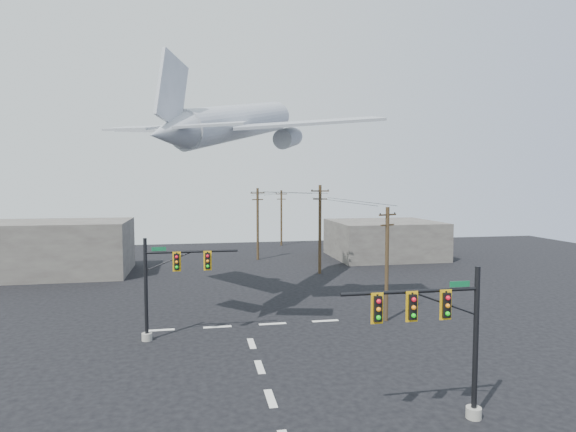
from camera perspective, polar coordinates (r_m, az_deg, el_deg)
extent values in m
plane|color=black|center=(24.71, -2.09, -20.81)|extent=(120.00, 120.00, 0.00)
cube|color=silver|center=(24.70, -2.09, -20.79)|extent=(0.40, 2.00, 0.01)
cube|color=silver|center=(28.35, -3.38, -17.43)|extent=(0.40, 2.00, 0.01)
cube|color=silver|center=(32.07, -4.34, -14.83)|extent=(0.40, 2.00, 0.01)
cube|color=silver|center=(35.80, -14.93, -12.93)|extent=(2.00, 0.40, 0.01)
cube|color=silver|center=(35.73, -8.36, -12.87)|extent=(2.00, 0.40, 0.01)
cube|color=silver|center=(36.10, -1.84, -12.65)|extent=(2.00, 0.40, 0.01)
cube|color=silver|center=(36.91, 4.44, -12.28)|extent=(2.00, 0.40, 0.01)
cylinder|color=gray|center=(24.29, 21.15, -20.92)|extent=(0.68, 0.68, 0.48)
cylinder|color=black|center=(23.15, 21.35, -13.85)|extent=(0.23, 0.23, 6.76)
cylinder|color=black|center=(21.08, 14.35, -8.67)|extent=(6.15, 0.15, 0.15)
cylinder|color=black|center=(21.90, 18.02, -9.82)|extent=(3.29, 0.08, 0.08)
cube|color=black|center=(21.78, 18.20, -9.97)|extent=(0.33, 0.29, 1.06)
cube|color=#E7A70D|center=(21.80, 18.18, -9.96)|extent=(0.53, 0.04, 1.30)
sphere|color=red|center=(21.56, 18.44, -9.20)|extent=(0.19, 0.19, 0.19)
sphere|color=orange|center=(21.64, 18.42, -10.07)|extent=(0.19, 0.19, 0.19)
sphere|color=#0BB710|center=(21.73, 18.40, -10.93)|extent=(0.19, 0.19, 0.19)
cube|color=black|center=(21.09, 14.49, -10.36)|extent=(0.33, 0.29, 1.06)
cube|color=#E7A70D|center=(21.11, 14.46, -10.35)|extent=(0.53, 0.04, 1.30)
sphere|color=red|center=(20.87, 14.70, -9.56)|extent=(0.19, 0.19, 0.19)
sphere|color=orange|center=(20.95, 14.68, -10.46)|extent=(0.19, 0.19, 0.19)
sphere|color=#0BB710|center=(21.04, 14.66, -11.35)|extent=(0.19, 0.19, 0.19)
cube|color=black|center=(20.50, 10.53, -10.72)|extent=(0.33, 0.29, 1.06)
cube|color=#E7A70D|center=(20.52, 10.51, -10.71)|extent=(0.53, 0.04, 1.30)
sphere|color=red|center=(20.27, 10.71, -9.91)|extent=(0.19, 0.19, 0.19)
sphere|color=orange|center=(20.35, 10.70, -10.83)|extent=(0.19, 0.19, 0.19)
sphere|color=#0BB710|center=(20.44, 10.69, -11.75)|extent=(0.19, 0.19, 0.19)
cube|color=#0D5C31|center=(22.00, 19.68, -7.60)|extent=(0.92, 0.04, 0.25)
cylinder|color=gray|center=(33.81, -16.38, -13.57)|extent=(0.68, 0.68, 0.48)
cylinder|color=black|center=(33.01, -16.49, -8.37)|extent=(0.23, 0.23, 6.76)
cylinder|color=black|center=(32.41, -11.29, -4.17)|extent=(5.98, 0.15, 0.15)
cylinder|color=black|center=(32.55, -13.92, -5.21)|extent=(3.21, 0.08, 0.08)
cube|color=black|center=(32.39, -13.05, -5.29)|extent=(0.33, 0.29, 1.06)
cube|color=#E7A70D|center=(32.41, -13.05, -5.28)|extent=(0.53, 0.04, 1.30)
sphere|color=red|center=(32.17, -13.07, -4.74)|extent=(0.19, 0.19, 0.19)
sphere|color=orange|center=(32.23, -13.06, -5.34)|extent=(0.19, 0.19, 0.19)
sphere|color=#0BB710|center=(32.28, -13.05, -5.93)|extent=(0.19, 0.19, 0.19)
cube|color=black|center=(32.37, -9.51, -5.25)|extent=(0.33, 0.29, 1.06)
cube|color=#E7A70D|center=(32.39, -9.51, -5.24)|extent=(0.53, 0.04, 1.30)
sphere|color=red|center=(32.16, -9.51, -4.70)|extent=(0.19, 0.19, 0.19)
sphere|color=orange|center=(32.21, -9.50, -5.29)|extent=(0.19, 0.19, 0.19)
sphere|color=#0BB710|center=(32.26, -9.49, -5.88)|extent=(0.19, 0.19, 0.19)
cube|color=#0D5C31|center=(32.41, -15.06, -3.80)|extent=(0.92, 0.04, 0.25)
cylinder|color=#44321D|center=(36.65, 11.63, -5.64)|extent=(0.28, 0.28, 8.53)
cube|color=#44321D|center=(36.21, 11.72, 0.14)|extent=(1.61, 0.80, 0.11)
cube|color=#44321D|center=(36.27, 11.70, -1.05)|extent=(1.26, 0.64, 0.11)
cylinder|color=black|center=(35.66, 10.88, 0.25)|extent=(0.09, 0.09, 0.11)
cylinder|color=black|center=(36.21, 11.72, 0.29)|extent=(0.09, 0.09, 0.11)
cylinder|color=black|center=(36.76, 12.53, 0.33)|extent=(0.09, 0.09, 0.11)
cylinder|color=#44321D|center=(54.42, 3.80, -1.60)|extent=(0.34, 0.34, 10.04)
cube|color=#44321D|center=(54.17, 3.82, 2.98)|extent=(2.02, 0.53, 0.14)
cube|color=#44321D|center=(54.19, 3.82, 2.02)|extent=(1.58, 0.44, 0.14)
cylinder|color=black|center=(54.12, 2.87, 3.10)|extent=(0.11, 0.11, 0.14)
cylinder|color=black|center=(54.17, 3.82, 3.10)|extent=(0.11, 0.11, 0.14)
cylinder|color=black|center=(54.23, 4.78, 3.09)|extent=(0.11, 0.11, 0.14)
cylinder|color=#44321D|center=(64.03, -3.61, -0.96)|extent=(0.33, 0.33, 9.57)
cube|color=#44321D|center=(63.80, -3.63, 2.74)|extent=(1.95, 0.51, 0.13)
cube|color=#44321D|center=(63.82, -3.63, 1.96)|extent=(1.52, 0.43, 0.13)
cylinder|color=black|center=(63.52, -4.38, 2.83)|extent=(0.11, 0.11, 0.13)
cylinder|color=black|center=(63.80, -3.63, 2.84)|extent=(0.11, 0.11, 0.13)
cylinder|color=black|center=(64.08, -2.89, 2.84)|extent=(0.11, 0.11, 0.13)
cylinder|color=#44321D|center=(78.36, -0.80, -0.23)|extent=(0.31, 0.31, 9.04)
cube|color=#44321D|center=(78.16, -0.80, 2.62)|extent=(1.76, 0.88, 0.12)
cube|color=#44321D|center=(78.19, -0.80, 2.01)|extent=(1.38, 0.71, 0.12)
cylinder|color=black|center=(78.36, -1.39, 2.70)|extent=(0.10, 0.10, 0.12)
cylinder|color=black|center=(78.16, -0.80, 2.70)|extent=(0.10, 0.10, 0.12)
cylinder|color=black|center=(77.96, -0.20, 2.69)|extent=(0.10, 0.10, 0.12)
cylinder|color=black|center=(44.83, 5.98, 1.77)|extent=(0.34, 19.04, 0.03)
cylinder|color=black|center=(58.70, -1.06, 2.80)|extent=(5.69, 10.89, 0.03)
cylinder|color=black|center=(70.83, -2.75, 2.63)|extent=(5.68, 13.67, 0.03)
cylinder|color=black|center=(45.34, 7.99, 1.78)|extent=(0.05, 19.04, 0.03)
cylinder|color=black|center=(59.03, 0.64, 2.80)|extent=(5.76, 10.89, 0.03)
cylinder|color=black|center=(71.09, -1.39, 2.64)|extent=(5.61, 13.67, 0.03)
cylinder|color=#AFB4BC|center=(40.50, -5.79, 11.04)|extent=(11.20, 16.63, 5.81)
cone|color=#AFB4BC|center=(50.34, -0.67, 11.86)|extent=(4.54, 5.10, 3.40)
cone|color=#AFB4BC|center=(31.17, -14.01, 9.55)|extent=(4.27, 4.92, 3.13)
cube|color=#AFB4BC|center=(42.43, -14.14, 9.99)|extent=(9.59, 11.40, 0.90)
cube|color=#AFB4BC|center=(37.19, 2.27, 10.96)|extent=(11.51, 4.82, 0.90)
cylinder|color=#AFB4BC|center=(42.14, -11.29, 8.74)|extent=(2.84, 3.37, 2.02)
cylinder|color=#AFB4BC|center=(38.52, -0.01, 9.26)|extent=(2.84, 3.37, 2.02)
cube|color=#AFB4BC|center=(31.96, -13.60, 14.35)|extent=(2.07, 3.37, 4.88)
cube|color=#AFB4BC|center=(33.12, -17.69, 9.89)|extent=(4.39, 4.39, 0.49)
cube|color=#AFB4BC|center=(30.17, -9.11, 10.62)|extent=(4.66, 2.95, 0.49)
cube|color=slate|center=(59.98, -26.88, -3.45)|extent=(18.00, 10.00, 6.00)
cube|color=slate|center=(67.60, 11.31, -2.71)|extent=(14.00, 12.00, 5.00)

